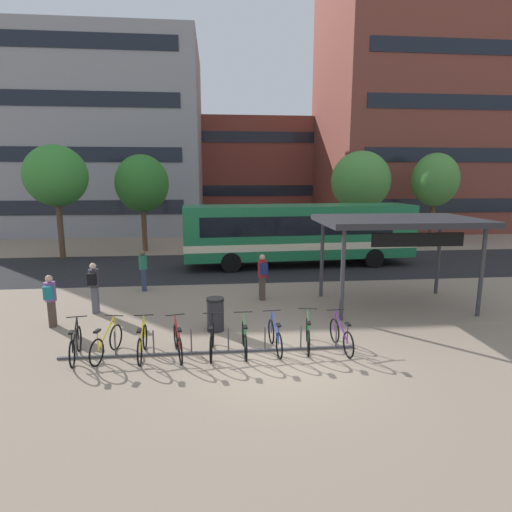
{
  "coord_description": "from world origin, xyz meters",
  "views": [
    {
      "loc": [
        -1.66,
        -9.92,
        4.65
      ],
      "look_at": [
        -0.15,
        5.42,
        1.7
      ],
      "focal_mm": 29.15,
      "sensor_mm": 36.0,
      "label": 1
    }
  ],
  "objects_px": {
    "parked_bicycle_black_4": "(212,341)",
    "parked_bicycle_green_5": "(244,339)",
    "commuter_maroon_pack_0": "(143,267)",
    "transit_shelter": "(399,224)",
    "parked_bicycle_yellow_2": "(142,343)",
    "commuter_teal_pack_2": "(50,298)",
    "trash_bin": "(215,314)",
    "street_tree_2": "(56,176)",
    "parked_bicycle_black_0": "(75,345)",
    "street_tree_3": "(361,181)",
    "street_tree_0": "(142,184)",
    "parked_bicycle_green_7": "(308,335)",
    "parked_bicycle_red_3": "(178,342)",
    "commuter_navy_pack_3": "(262,274)",
    "parked_bicycle_purple_8": "(341,336)",
    "street_tree_1": "(435,180)",
    "city_bus": "(300,232)",
    "parked_bicycle_yellow_1": "(107,343)",
    "parked_bicycle_blue_6": "(275,337)",
    "commuter_black_pack_1": "(94,284)"
  },
  "relations": [
    {
      "from": "parked_bicycle_red_3",
      "to": "street_tree_0",
      "type": "bearing_deg",
      "value": 0.29
    },
    {
      "from": "parked_bicycle_yellow_1",
      "to": "trash_bin",
      "type": "bearing_deg",
      "value": -45.48
    },
    {
      "from": "commuter_navy_pack_3",
      "to": "street_tree_2",
      "type": "bearing_deg",
      "value": 41.95
    },
    {
      "from": "city_bus",
      "to": "parked_bicycle_purple_8",
      "type": "distance_m",
      "value": 11.14
    },
    {
      "from": "parked_bicycle_green_5",
      "to": "commuter_teal_pack_2",
      "type": "xyz_separation_m",
      "value": [
        -5.87,
        2.56,
        0.57
      ]
    },
    {
      "from": "parked_bicycle_green_5",
      "to": "parked_bicycle_green_7",
      "type": "height_order",
      "value": "same"
    },
    {
      "from": "parked_bicycle_blue_6",
      "to": "commuter_black_pack_1",
      "type": "bearing_deg",
      "value": 52.64
    },
    {
      "from": "parked_bicycle_black_0",
      "to": "parked_bicycle_yellow_2",
      "type": "height_order",
      "value": "same"
    },
    {
      "from": "parked_bicycle_black_4",
      "to": "parked_bicycle_black_0",
      "type": "bearing_deg",
      "value": 91.29
    },
    {
      "from": "parked_bicycle_red_3",
      "to": "commuter_navy_pack_3",
      "type": "height_order",
      "value": "commuter_navy_pack_3"
    },
    {
      "from": "city_bus",
      "to": "parked_bicycle_yellow_1",
      "type": "height_order",
      "value": "city_bus"
    },
    {
      "from": "street_tree_3",
      "to": "commuter_black_pack_1",
      "type": "bearing_deg",
      "value": -134.75
    },
    {
      "from": "parked_bicycle_green_5",
      "to": "street_tree_2",
      "type": "distance_m",
      "value": 17.66
    },
    {
      "from": "parked_bicycle_yellow_1",
      "to": "parked_bicycle_red_3",
      "type": "relative_size",
      "value": 0.99
    },
    {
      "from": "parked_bicycle_blue_6",
      "to": "parked_bicycle_purple_8",
      "type": "relative_size",
      "value": 1.0
    },
    {
      "from": "parked_bicycle_red_3",
      "to": "trash_bin",
      "type": "bearing_deg",
      "value": -40.48
    },
    {
      "from": "parked_bicycle_yellow_1",
      "to": "commuter_maroon_pack_0",
      "type": "height_order",
      "value": "commuter_maroon_pack_0"
    },
    {
      "from": "transit_shelter",
      "to": "street_tree_1",
      "type": "distance_m",
      "value": 17.16
    },
    {
      "from": "parked_bicycle_red_3",
      "to": "parked_bicycle_blue_6",
      "type": "relative_size",
      "value": 0.99
    },
    {
      "from": "parked_bicycle_purple_8",
      "to": "commuter_teal_pack_2",
      "type": "height_order",
      "value": "commuter_teal_pack_2"
    },
    {
      "from": "city_bus",
      "to": "transit_shelter",
      "type": "xyz_separation_m",
      "value": [
        2.01,
        -7.32,
        1.25
      ]
    },
    {
      "from": "parked_bicycle_green_5",
      "to": "street_tree_1",
      "type": "relative_size",
      "value": 0.27
    },
    {
      "from": "city_bus",
      "to": "street_tree_3",
      "type": "height_order",
      "value": "street_tree_3"
    },
    {
      "from": "parked_bicycle_black_4",
      "to": "parked_bicycle_green_5",
      "type": "distance_m",
      "value": 0.87
    },
    {
      "from": "parked_bicycle_red_3",
      "to": "parked_bicycle_green_5",
      "type": "height_order",
      "value": "same"
    },
    {
      "from": "street_tree_3",
      "to": "parked_bicycle_green_7",
      "type": "bearing_deg",
      "value": -113.1
    },
    {
      "from": "commuter_navy_pack_3",
      "to": "commuter_black_pack_1",
      "type": "bearing_deg",
      "value": 93.02
    },
    {
      "from": "street_tree_3",
      "to": "street_tree_0",
      "type": "bearing_deg",
      "value": -171.24
    },
    {
      "from": "parked_bicycle_green_5",
      "to": "street_tree_3",
      "type": "distance_m",
      "value": 21.1
    },
    {
      "from": "city_bus",
      "to": "parked_bicycle_yellow_1",
      "type": "bearing_deg",
      "value": -127.06
    },
    {
      "from": "commuter_maroon_pack_0",
      "to": "street_tree_2",
      "type": "distance_m",
      "value": 10.26
    },
    {
      "from": "parked_bicycle_yellow_1",
      "to": "parked_bicycle_blue_6",
      "type": "relative_size",
      "value": 0.98
    },
    {
      "from": "commuter_maroon_pack_0",
      "to": "street_tree_3",
      "type": "relative_size",
      "value": 0.27
    },
    {
      "from": "transit_shelter",
      "to": "street_tree_1",
      "type": "relative_size",
      "value": 0.88
    },
    {
      "from": "parked_bicycle_red_3",
      "to": "street_tree_3",
      "type": "bearing_deg",
      "value": -43.15
    },
    {
      "from": "city_bus",
      "to": "commuter_navy_pack_3",
      "type": "bearing_deg",
      "value": -116.9
    },
    {
      "from": "parked_bicycle_green_5",
      "to": "street_tree_2",
      "type": "relative_size",
      "value": 0.27
    },
    {
      "from": "parked_bicycle_blue_6",
      "to": "transit_shelter",
      "type": "distance_m",
      "value": 6.62
    },
    {
      "from": "parked_bicycle_green_7",
      "to": "street_tree_2",
      "type": "distance_m",
      "value": 18.57
    },
    {
      "from": "parked_bicycle_green_5",
      "to": "city_bus",
      "type": "bearing_deg",
      "value": -18.43
    },
    {
      "from": "parked_bicycle_yellow_2",
      "to": "commuter_teal_pack_2",
      "type": "relative_size",
      "value": 1.04
    },
    {
      "from": "city_bus",
      "to": "parked_bicycle_blue_6",
      "type": "height_order",
      "value": "city_bus"
    },
    {
      "from": "trash_bin",
      "to": "street_tree_2",
      "type": "height_order",
      "value": "street_tree_2"
    },
    {
      "from": "parked_bicycle_black_4",
      "to": "street_tree_0",
      "type": "height_order",
      "value": "street_tree_0"
    },
    {
      "from": "parked_bicycle_green_7",
      "to": "parked_bicycle_purple_8",
      "type": "xyz_separation_m",
      "value": [
        0.88,
        -0.18,
        0.0
      ]
    },
    {
      "from": "parked_bicycle_yellow_1",
      "to": "parked_bicycle_blue_6",
      "type": "height_order",
      "value": "same"
    },
    {
      "from": "parked_bicycle_black_0",
      "to": "parked_bicycle_green_5",
      "type": "xyz_separation_m",
      "value": [
        4.37,
        -0.05,
        0.0
      ]
    },
    {
      "from": "commuter_maroon_pack_0",
      "to": "transit_shelter",
      "type": "bearing_deg",
      "value": 61.3
    },
    {
      "from": "street_tree_0",
      "to": "street_tree_2",
      "type": "xyz_separation_m",
      "value": [
        -4.38,
        -1.91,
        0.45
      ]
    },
    {
      "from": "parked_bicycle_blue_6",
      "to": "street_tree_3",
      "type": "height_order",
      "value": "street_tree_3"
    }
  ]
}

